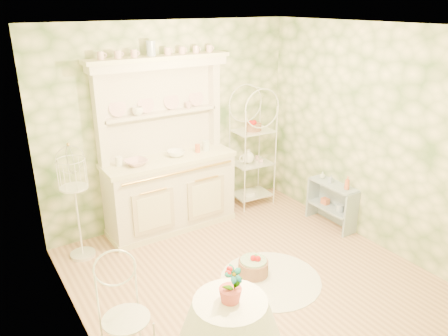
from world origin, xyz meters
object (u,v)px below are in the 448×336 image
kitchen_dresser (168,148)px  bakers_rack (253,151)px  side_shelf (331,205)px  cafe_chair (126,320)px  floor_basket (253,266)px  birdcage_stand (76,200)px

kitchen_dresser → bakers_rack: kitchen_dresser is taller
side_shelf → cafe_chair: (-3.26, -0.85, 0.14)m
side_shelf → floor_basket: (-1.61, -0.39, -0.17)m
kitchen_dresser → floor_basket: 1.86m
birdcage_stand → side_shelf: bearing=-18.6°
bakers_rack → birdcage_stand: (-2.62, -0.10, -0.10)m
bakers_rack → floor_basket: 2.03m
cafe_chair → floor_basket: size_ratio=2.33×
kitchen_dresser → cafe_chair: (-1.39, -1.99, -0.71)m
cafe_chair → birdcage_stand: 1.93m
kitchen_dresser → side_shelf: 2.36m
kitchen_dresser → floor_basket: (0.26, -1.53, -1.02)m
birdcage_stand → floor_basket: birdcage_stand is taller
cafe_chair → kitchen_dresser: bearing=71.1°
bakers_rack → side_shelf: 1.38m
bakers_rack → cafe_chair: size_ratio=1.95×
bakers_rack → cafe_chair: (-2.75, -2.00, -0.41)m
side_shelf → floor_basket: bearing=-172.6°
side_shelf → birdcage_stand: (-3.13, 1.06, 0.45)m
bakers_rack → floor_basket: bakers_rack is taller
cafe_chair → floor_basket: (1.65, 0.46, -0.32)m
bakers_rack → cafe_chair: bakers_rack is taller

